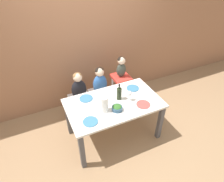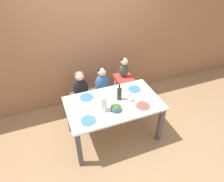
{
  "view_description": "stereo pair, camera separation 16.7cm",
  "coord_description": "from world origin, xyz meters",
  "px_view_note": "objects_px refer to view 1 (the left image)",
  "views": [
    {
      "loc": [
        -1.04,
        -2.15,
        2.75
      ],
      "look_at": [
        0.0,
        0.06,
        0.92
      ],
      "focal_mm": 32.0,
      "sensor_mm": 36.0,
      "label": 1
    },
    {
      "loc": [
        -0.88,
        -2.22,
        2.75
      ],
      "look_at": [
        0.0,
        0.06,
        0.92
      ],
      "focal_mm": 32.0,
      "sensor_mm": 36.0,
      "label": 2
    }
  ],
  "objects_px": {
    "salad_bowl_large": "(117,108)",
    "dinner_plate_front_right": "(143,104)",
    "dinner_plate_back_right": "(133,88)",
    "person_baby_right": "(121,66)",
    "wine_bottle": "(119,93)",
    "chair_far_center": "(101,96)",
    "person_child_left": "(79,86)",
    "chair_right_highchair": "(121,83)",
    "paper_towel_roll": "(104,104)",
    "wine_glass_near": "(129,94)",
    "person_child_center": "(100,81)",
    "dinner_plate_back_left": "(86,98)",
    "dinner_plate_front_left": "(90,122)",
    "chair_far_left": "(80,101)"
  },
  "relations": [
    {
      "from": "salad_bowl_large",
      "to": "dinner_plate_front_right",
      "type": "relative_size",
      "value": 0.74
    },
    {
      "from": "dinner_plate_back_right",
      "to": "salad_bowl_large",
      "type": "bearing_deg",
      "value": -142.33
    },
    {
      "from": "person_baby_right",
      "to": "dinner_plate_back_right",
      "type": "relative_size",
      "value": 1.88
    },
    {
      "from": "salad_bowl_large",
      "to": "wine_bottle",
      "type": "bearing_deg",
      "value": 57.03
    },
    {
      "from": "chair_far_center",
      "to": "person_child_left",
      "type": "height_order",
      "value": "person_child_left"
    },
    {
      "from": "chair_far_center",
      "to": "chair_right_highchair",
      "type": "xyz_separation_m",
      "value": [
        0.43,
        0.0,
        0.17
      ]
    },
    {
      "from": "paper_towel_roll",
      "to": "dinner_plate_front_right",
      "type": "distance_m",
      "value": 0.62
    },
    {
      "from": "person_baby_right",
      "to": "wine_glass_near",
      "type": "distance_m",
      "value": 0.75
    },
    {
      "from": "person_child_center",
      "to": "dinner_plate_back_left",
      "type": "height_order",
      "value": "person_child_center"
    },
    {
      "from": "chair_far_center",
      "to": "person_baby_right",
      "type": "relative_size",
      "value": 1.16
    },
    {
      "from": "person_baby_right",
      "to": "paper_towel_roll",
      "type": "bearing_deg",
      "value": -131.01
    },
    {
      "from": "person_child_left",
      "to": "salad_bowl_large",
      "type": "distance_m",
      "value": 0.91
    },
    {
      "from": "dinner_plate_back_left",
      "to": "dinner_plate_back_right",
      "type": "distance_m",
      "value": 0.82
    },
    {
      "from": "dinner_plate_back_left",
      "to": "person_child_left",
      "type": "bearing_deg",
      "value": 90.42
    },
    {
      "from": "paper_towel_roll",
      "to": "chair_far_center",
      "type": "bearing_deg",
      "value": 72.5
    },
    {
      "from": "chair_far_center",
      "to": "person_child_left",
      "type": "distance_m",
      "value": 0.53
    },
    {
      "from": "paper_towel_roll",
      "to": "wine_glass_near",
      "type": "distance_m",
      "value": 0.46
    },
    {
      "from": "chair_right_highchair",
      "to": "dinner_plate_back_left",
      "type": "relative_size",
      "value": 3.36
    },
    {
      "from": "salad_bowl_large",
      "to": "chair_far_center",
      "type": "bearing_deg",
      "value": 85.42
    },
    {
      "from": "chair_far_center",
      "to": "person_baby_right",
      "type": "xyz_separation_m",
      "value": [
        0.43,
        0.0,
        0.55
      ]
    },
    {
      "from": "salad_bowl_large",
      "to": "dinner_plate_back_right",
      "type": "relative_size",
      "value": 0.74
    },
    {
      "from": "salad_bowl_large",
      "to": "dinner_plate_front_left",
      "type": "distance_m",
      "value": 0.45
    },
    {
      "from": "person_baby_right",
      "to": "salad_bowl_large",
      "type": "relative_size",
      "value": 2.53
    },
    {
      "from": "chair_far_center",
      "to": "dinner_plate_back_right",
      "type": "height_order",
      "value": "dinner_plate_back_right"
    },
    {
      "from": "wine_glass_near",
      "to": "dinner_plate_front_left",
      "type": "bearing_deg",
      "value": -165.11
    },
    {
      "from": "chair_far_center",
      "to": "dinner_plate_front_left",
      "type": "distance_m",
      "value": 1.1
    },
    {
      "from": "dinner_plate_front_right",
      "to": "person_baby_right",
      "type": "bearing_deg",
      "value": 84.95
    },
    {
      "from": "chair_far_center",
      "to": "wine_bottle",
      "type": "relative_size",
      "value": 1.64
    },
    {
      "from": "person_child_left",
      "to": "person_child_center",
      "type": "xyz_separation_m",
      "value": [
        0.4,
        0.0,
        0.0
      ]
    },
    {
      "from": "chair_far_center",
      "to": "salad_bowl_large",
      "type": "xyz_separation_m",
      "value": [
        -0.07,
        -0.84,
        0.39
      ]
    },
    {
      "from": "dinner_plate_front_left",
      "to": "dinner_plate_back_left",
      "type": "bearing_deg",
      "value": 77.49
    },
    {
      "from": "person_child_center",
      "to": "person_child_left",
      "type": "bearing_deg",
      "value": 180.0
    },
    {
      "from": "dinner_plate_back_right",
      "to": "person_child_left",
      "type": "bearing_deg",
      "value": 150.36
    },
    {
      "from": "chair_far_center",
      "to": "wine_glass_near",
      "type": "height_order",
      "value": "wine_glass_near"
    },
    {
      "from": "chair_far_left",
      "to": "chair_right_highchair",
      "type": "bearing_deg",
      "value": 0.0
    },
    {
      "from": "wine_glass_near",
      "to": "chair_far_left",
      "type": "bearing_deg",
      "value": 130.54
    },
    {
      "from": "paper_towel_roll",
      "to": "dinner_plate_back_right",
      "type": "bearing_deg",
      "value": 25.01
    },
    {
      "from": "dinner_plate_back_left",
      "to": "wine_bottle",
      "type": "bearing_deg",
      "value": -25.61
    },
    {
      "from": "chair_far_left",
      "to": "dinner_plate_back_left",
      "type": "xyz_separation_m",
      "value": [
        0.0,
        -0.39,
        0.36
      ]
    },
    {
      "from": "salad_bowl_large",
      "to": "person_child_center",
      "type": "bearing_deg",
      "value": 85.43
    },
    {
      "from": "person_child_left",
      "to": "person_child_center",
      "type": "relative_size",
      "value": 1.0
    },
    {
      "from": "wine_glass_near",
      "to": "salad_bowl_large",
      "type": "xyz_separation_m",
      "value": [
        -0.28,
        -0.13,
        -0.08
      ]
    },
    {
      "from": "wine_bottle",
      "to": "dinner_plate_front_left",
      "type": "height_order",
      "value": "wine_bottle"
    },
    {
      "from": "chair_right_highchair",
      "to": "person_child_left",
      "type": "bearing_deg",
      "value": 179.93
    },
    {
      "from": "dinner_plate_back_left",
      "to": "salad_bowl_large",
      "type": "bearing_deg",
      "value": -53.61
    },
    {
      "from": "chair_far_left",
      "to": "dinner_plate_front_right",
      "type": "bearing_deg",
      "value": -50.22
    },
    {
      "from": "chair_right_highchair",
      "to": "wine_bottle",
      "type": "bearing_deg",
      "value": -119.78
    },
    {
      "from": "wine_bottle",
      "to": "dinner_plate_back_left",
      "type": "distance_m",
      "value": 0.54
    },
    {
      "from": "dinner_plate_front_left",
      "to": "dinner_plate_back_right",
      "type": "xyz_separation_m",
      "value": [
        0.93,
        0.44,
        0.0
      ]
    },
    {
      "from": "chair_right_highchair",
      "to": "wine_glass_near",
      "type": "distance_m",
      "value": 0.81
    }
  ]
}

